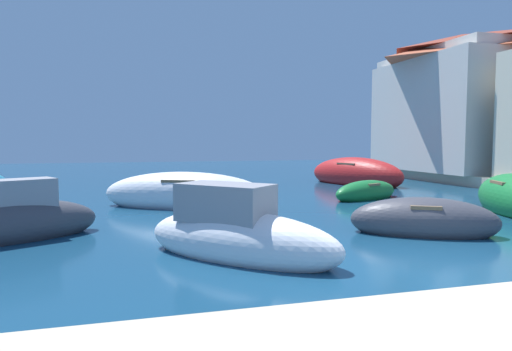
{
  "coord_description": "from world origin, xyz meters",
  "views": [
    {
      "loc": [
        -4.91,
        -6.19,
        2.12
      ],
      "look_at": [
        -0.63,
        9.23,
        0.89
      ],
      "focal_mm": 32.17,
      "sensor_mm": 36.0,
      "label": 1
    }
  ],
  "objects": [
    {
      "name": "moored_boat_3",
      "position": [
        1.48,
        2.66,
        0.3
      ],
      "size": [
        3.42,
        2.64,
        1.09
      ],
      "rotation": [
        0.0,
        0.0,
        2.63
      ],
      "color": "#3F3F47",
      "rests_on": "ground"
    },
    {
      "name": "moored_boat_1",
      "position": [
        3.39,
        8.7,
        0.24
      ],
      "size": [
        3.27,
        2.15,
        0.87
      ],
      "rotation": [
        0.0,
        0.0,
        0.41
      ],
      "color": "#197233",
      "rests_on": "ground"
    },
    {
      "name": "moored_boat_8",
      "position": [
        -3.22,
        8.4,
        0.4
      ],
      "size": [
        5.51,
        3.79,
        1.45
      ],
      "rotation": [
        0.0,
        0.0,
        5.83
      ],
      "color": "white",
      "rests_on": "ground"
    },
    {
      "name": "waterfront_building_far",
      "position": [
        13.0,
        15.7,
        4.29
      ],
      "size": [
        5.76,
        9.13,
        7.48
      ],
      "color": "beige",
      "rests_on": "quay_promenade"
    },
    {
      "name": "moored_boat_0",
      "position": [
        -7.45,
        4.44,
        0.38
      ],
      "size": [
        4.1,
        2.96,
        1.55
      ],
      "rotation": [
        0.0,
        0.0,
        3.63
      ],
      "color": "#3F3F47",
      "rests_on": "ground"
    },
    {
      "name": "waterfront_building_annex",
      "position": [
        13.0,
        15.26,
        4.14
      ],
      "size": [
        7.17,
        8.8,
        7.16
      ],
      "color": "beige",
      "rests_on": "quay_promenade"
    },
    {
      "name": "ground",
      "position": [
        0.0,
        0.0,
        0.0
      ],
      "size": [
        80.0,
        80.0,
        0.0
      ],
      "primitive_type": "plane",
      "color": "navy"
    },
    {
      "name": "moored_boat_5",
      "position": [
        -3.05,
        1.76,
        0.42
      ],
      "size": [
        3.64,
        3.71,
        1.59
      ],
      "rotation": [
        0.0,
        0.0,
        5.48
      ],
      "color": "white",
      "rests_on": "ground"
    },
    {
      "name": "moored_boat_4",
      "position": [
        5.68,
        13.87,
        0.47
      ],
      "size": [
        3.73,
        5.68,
        1.69
      ],
      "rotation": [
        0.0,
        0.0,
        5.09
      ],
      "color": "#B21E1E",
      "rests_on": "ground"
    }
  ]
}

